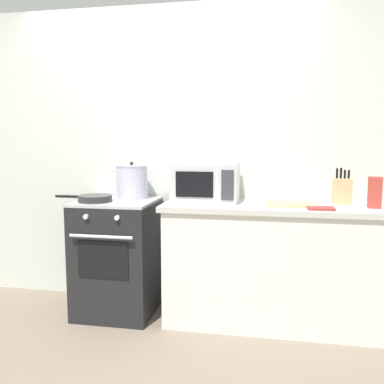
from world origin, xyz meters
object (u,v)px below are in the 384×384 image
object	(u,v)px
stock_pot	(132,182)
stove	(118,256)
knife_block	(342,191)
pasta_box	(375,192)
cutting_board	(290,204)
frying_pan	(94,198)
microwave	(206,182)
oven_mitt	(321,208)

from	to	relation	value
stock_pot	stove	bearing A→B (deg)	-123.20
stove	stock_pot	distance (m)	0.62
knife_block	pasta_box	world-z (taller)	knife_block
stove	cutting_board	world-z (taller)	cutting_board
stove	frying_pan	distance (m)	0.52
frying_pan	microwave	bearing A→B (deg)	11.79
microwave	cutting_board	world-z (taller)	microwave
stove	stock_pot	size ratio (longest dim) A/B	2.67
stock_pot	knife_block	xyz separation A→B (m)	(1.64, 0.01, -0.04)
microwave	cutting_board	xyz separation A→B (m)	(0.64, -0.08, -0.14)
microwave	pasta_box	distance (m)	1.22
stock_pot	cutting_board	size ratio (longest dim) A/B	0.96
stock_pot	oven_mitt	bearing A→B (deg)	-11.20
cutting_board	knife_block	size ratio (longest dim) A/B	1.34
knife_block	oven_mitt	distance (m)	0.36
frying_pan	oven_mitt	world-z (taller)	frying_pan
stock_pot	oven_mitt	world-z (taller)	stock_pot
cutting_board	knife_block	xyz separation A→B (m)	(0.38, 0.14, 0.09)
frying_pan	pasta_box	size ratio (longest dim) A/B	2.10
stove	stock_pot	bearing A→B (deg)	56.80
stock_pot	oven_mitt	xyz separation A→B (m)	(1.46, -0.29, -0.13)
knife_block	microwave	bearing A→B (deg)	-176.53
cutting_board	knife_block	bearing A→B (deg)	20.08
cutting_board	oven_mitt	xyz separation A→B (m)	(0.20, -0.16, -0.00)
cutting_board	pasta_box	distance (m)	0.58
cutting_board	microwave	bearing A→B (deg)	173.04
stock_pot	knife_block	world-z (taller)	stock_pot
oven_mitt	frying_pan	bearing A→B (deg)	177.95
stock_pot	frying_pan	distance (m)	0.34
stock_pot	microwave	world-z (taller)	stock_pot
knife_block	oven_mitt	bearing A→B (deg)	-121.83
stove	knife_block	size ratio (longest dim) A/B	3.42
stove	pasta_box	world-z (taller)	pasta_box
microwave	pasta_box	bearing A→B (deg)	-5.10
frying_pan	pasta_box	world-z (taller)	pasta_box
frying_pan	cutting_board	world-z (taller)	frying_pan
knife_block	stove	bearing A→B (deg)	-175.33
microwave	frying_pan	bearing A→B (deg)	-168.21
stove	pasta_box	size ratio (longest dim) A/B	4.18
cutting_board	frying_pan	bearing A→B (deg)	-176.18
microwave	pasta_box	world-z (taller)	microwave
pasta_box	stove	bearing A→B (deg)	179.14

